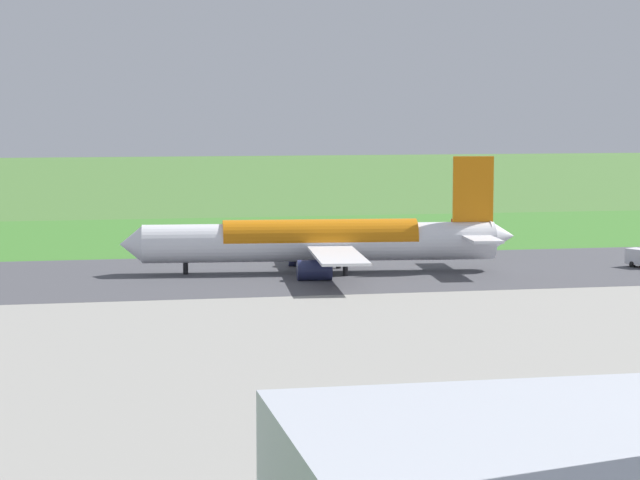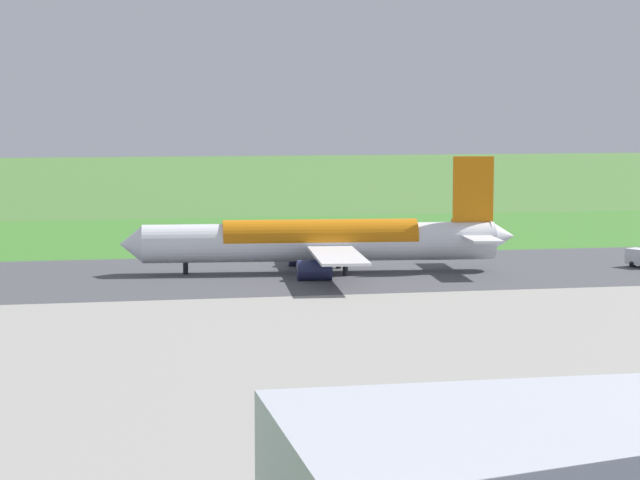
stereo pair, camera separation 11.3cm
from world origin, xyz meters
name	(u,v)px [view 2 (the right image)]	position (x,y,z in m)	size (l,w,h in m)	color
ground_plane	(409,270)	(0.00, 0.00, 0.00)	(800.00, 800.00, 0.00)	#477233
runway_asphalt	(409,270)	(0.00, 0.00, 0.03)	(600.00, 41.53, 0.06)	#47474C
apron_concrete	(567,345)	(0.00, 56.37, 0.03)	(440.00, 110.00, 0.05)	gray
grass_verge_foreground	(337,236)	(0.00, -47.54, 0.02)	(600.00, 80.00, 0.04)	#3C782B
airliner_main	(323,241)	(12.26, 0.04, 4.35)	(54.15, 44.38, 15.88)	white
no_stopping_sign	(453,224)	(-22.20, -51.18, 1.39)	(0.60, 0.10, 2.32)	slate
traffic_cone_orange	(439,233)	(-18.21, -46.82, 0.28)	(0.40, 0.40, 0.55)	orange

